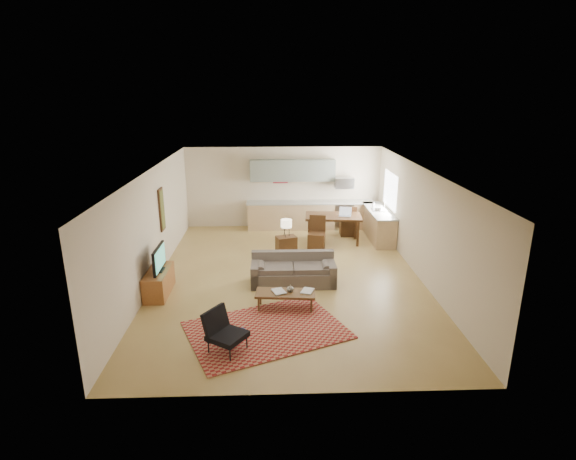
{
  "coord_description": "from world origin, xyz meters",
  "views": [
    {
      "loc": [
        -0.39,
        -10.33,
        4.47
      ],
      "look_at": [
        0.0,
        0.3,
        1.15
      ],
      "focal_mm": 28.0,
      "sensor_mm": 36.0,
      "label": 1
    }
  ],
  "objects_px": {
    "armchair": "(227,332)",
    "console_table": "(286,247)",
    "sofa": "(293,270)",
    "coffee_table": "(285,300)",
    "tv_credenza": "(159,282)",
    "dining_table": "(333,229)"
  },
  "relations": [
    {
      "from": "sofa",
      "to": "console_table",
      "type": "height_order",
      "value": "sofa"
    },
    {
      "from": "coffee_table",
      "to": "console_table",
      "type": "distance_m",
      "value": 3.05
    },
    {
      "from": "sofa",
      "to": "coffee_table",
      "type": "relative_size",
      "value": 1.65
    },
    {
      "from": "sofa",
      "to": "dining_table",
      "type": "relative_size",
      "value": 1.25
    },
    {
      "from": "tv_credenza",
      "to": "dining_table",
      "type": "distance_m",
      "value": 5.67
    },
    {
      "from": "sofa",
      "to": "coffee_table",
      "type": "distance_m",
      "value": 1.32
    },
    {
      "from": "coffee_table",
      "to": "sofa",
      "type": "bearing_deg",
      "value": 84.83
    },
    {
      "from": "sofa",
      "to": "console_table",
      "type": "distance_m",
      "value": 1.76
    },
    {
      "from": "tv_credenza",
      "to": "dining_table",
      "type": "height_order",
      "value": "dining_table"
    },
    {
      "from": "tv_credenza",
      "to": "console_table",
      "type": "bearing_deg",
      "value": 36.31
    },
    {
      "from": "dining_table",
      "to": "coffee_table",
      "type": "bearing_deg",
      "value": -104.88
    },
    {
      "from": "armchair",
      "to": "console_table",
      "type": "relative_size",
      "value": 1.24
    },
    {
      "from": "coffee_table",
      "to": "console_table",
      "type": "relative_size",
      "value": 2.03
    },
    {
      "from": "dining_table",
      "to": "tv_credenza",
      "type": "bearing_deg",
      "value": -136.65
    },
    {
      "from": "coffee_table",
      "to": "armchair",
      "type": "height_order",
      "value": "armchair"
    },
    {
      "from": "sofa",
      "to": "coffee_table",
      "type": "xyz_separation_m",
      "value": [
        -0.23,
        -1.29,
        -0.17
      ]
    },
    {
      "from": "sofa",
      "to": "tv_credenza",
      "type": "xyz_separation_m",
      "value": [
        -3.1,
        -0.43,
        -0.08
      ]
    },
    {
      "from": "coffee_table",
      "to": "tv_credenza",
      "type": "relative_size",
      "value": 1.03
    },
    {
      "from": "armchair",
      "to": "console_table",
      "type": "bearing_deg",
      "value": 19.16
    },
    {
      "from": "tv_credenza",
      "to": "coffee_table",
      "type": "bearing_deg",
      "value": -16.58
    },
    {
      "from": "console_table",
      "to": "dining_table",
      "type": "relative_size",
      "value": 0.37
    },
    {
      "from": "tv_credenza",
      "to": "dining_table",
      "type": "relative_size",
      "value": 0.73
    }
  ]
}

